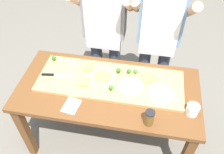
{
  "coord_description": "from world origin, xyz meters",
  "views": [
    {
      "loc": [
        0.28,
        -1.33,
        2.28
      ],
      "look_at": [
        0.03,
        0.04,
        0.87
      ],
      "focal_mm": 38.07,
      "sensor_mm": 36.0,
      "label": 1
    }
  ],
  "objects_px": {
    "broccoli_floret_center_right": "(129,71)",
    "cheese_crumble_c": "(68,61)",
    "broccoli_floret_back_right": "(111,88)",
    "cheese_crumble_d": "(60,59)",
    "pizza_slice_center": "(149,77)",
    "sauce_jar": "(149,118)",
    "broccoli_floret_front_right": "(136,71)",
    "cheese_crumble_e": "(73,61)",
    "prep_table": "(108,96)",
    "pizza_slice_near_right": "(83,83)",
    "chefs_knife": "(53,75)",
    "broccoli_floret_back_mid": "(54,58)",
    "pizza_slice_far_left": "(88,67)",
    "pizza_whole_white_garlic": "(161,94)",
    "cheese_crumble_a": "(178,100)",
    "broccoli_floret_front_mid": "(119,70)",
    "pizza_whole_cheese_artichoke": "(131,86)",
    "pizza_whole_pesto_green": "(102,77)",
    "cook_left": "(105,26)",
    "cheese_crumble_b": "(73,65)",
    "recipe_note": "(71,106)"
  },
  "relations": [
    {
      "from": "broccoli_floret_center_right",
      "to": "cheese_crumble_c",
      "type": "distance_m",
      "value": 0.59
    },
    {
      "from": "broccoli_floret_back_right",
      "to": "cheese_crumble_d",
      "type": "distance_m",
      "value": 0.61
    },
    {
      "from": "pizza_slice_center",
      "to": "sauce_jar",
      "type": "height_order",
      "value": "sauce_jar"
    },
    {
      "from": "broccoli_floret_front_right",
      "to": "sauce_jar",
      "type": "bearing_deg",
      "value": -72.35
    },
    {
      "from": "cheese_crumble_e",
      "to": "sauce_jar",
      "type": "distance_m",
      "value": 0.92
    },
    {
      "from": "prep_table",
      "to": "pizza_slice_near_right",
      "type": "distance_m",
      "value": 0.26
    },
    {
      "from": "chefs_knife",
      "to": "broccoli_floret_back_mid",
      "type": "xyz_separation_m",
      "value": [
        -0.05,
        0.19,
        0.02
      ]
    },
    {
      "from": "pizza_slice_center",
      "to": "cheese_crumble_c",
      "type": "bearing_deg",
      "value": 174.43
    },
    {
      "from": "pizza_slice_far_left",
      "to": "broccoli_floret_center_right",
      "type": "height_order",
      "value": "broccoli_floret_center_right"
    },
    {
      "from": "pizza_whole_white_garlic",
      "to": "cheese_crumble_a",
      "type": "xyz_separation_m",
      "value": [
        0.13,
        -0.04,
        -0.0
      ]
    },
    {
      "from": "pizza_whole_white_garlic",
      "to": "broccoli_floret_front_right",
      "type": "height_order",
      "value": "broccoli_floret_front_right"
    },
    {
      "from": "broccoli_floret_front_right",
      "to": "broccoli_floret_back_right",
      "type": "height_order",
      "value": "broccoli_floret_back_right"
    },
    {
      "from": "broccoli_floret_front_mid",
      "to": "cheese_crumble_e",
      "type": "distance_m",
      "value": 0.45
    },
    {
      "from": "pizza_slice_center",
      "to": "broccoli_floret_front_mid",
      "type": "xyz_separation_m",
      "value": [
        -0.27,
        0.01,
        0.03
      ]
    },
    {
      "from": "pizza_whole_cheese_artichoke",
      "to": "pizza_whole_pesto_green",
      "type": "bearing_deg",
      "value": 165.68
    },
    {
      "from": "pizza_slice_far_left",
      "to": "cook_left",
      "type": "bearing_deg",
      "value": 77.97
    },
    {
      "from": "pizza_slice_center",
      "to": "cheese_crumble_c",
      "type": "xyz_separation_m",
      "value": [
        -0.76,
        0.07,
        0.0
      ]
    },
    {
      "from": "broccoli_floret_back_right",
      "to": "cook_left",
      "type": "distance_m",
      "value": 0.68
    },
    {
      "from": "prep_table",
      "to": "cheese_crumble_b",
      "type": "bearing_deg",
      "value": 152.62
    },
    {
      "from": "chefs_knife",
      "to": "cheese_crumble_b",
      "type": "height_order",
      "value": "cheese_crumble_b"
    },
    {
      "from": "pizza_whole_cheese_artichoke",
      "to": "broccoli_floret_front_mid",
      "type": "xyz_separation_m",
      "value": [
        -0.13,
        0.14,
        0.03
      ]
    },
    {
      "from": "broccoli_floret_back_right",
      "to": "cheese_crumble_b",
      "type": "height_order",
      "value": "broccoli_floret_back_right"
    },
    {
      "from": "broccoli_floret_front_mid",
      "to": "recipe_note",
      "type": "relative_size",
      "value": 0.39
    },
    {
      "from": "pizza_slice_near_right",
      "to": "cheese_crumble_d",
      "type": "height_order",
      "value": "cheese_crumble_d"
    },
    {
      "from": "cheese_crumble_d",
      "to": "cheese_crumble_e",
      "type": "xyz_separation_m",
      "value": [
        0.12,
        -0.01,
        -0.0
      ]
    },
    {
      "from": "pizza_whole_pesto_green",
      "to": "pizza_whole_white_garlic",
      "type": "bearing_deg",
      "value": -11.74
    },
    {
      "from": "pizza_whole_pesto_green",
      "to": "cheese_crumble_d",
      "type": "xyz_separation_m",
      "value": [
        -0.44,
        0.15,
        0.0
      ]
    },
    {
      "from": "chefs_knife",
      "to": "sauce_jar",
      "type": "distance_m",
      "value": 0.93
    },
    {
      "from": "pizza_whole_cheese_artichoke",
      "to": "cheese_crumble_e",
      "type": "relative_size",
      "value": 12.39
    },
    {
      "from": "cheese_crumble_b",
      "to": "cook_left",
      "type": "relative_size",
      "value": 0.01
    },
    {
      "from": "sauce_jar",
      "to": "pizza_slice_near_right",
      "type": "bearing_deg",
      "value": 153.77
    },
    {
      "from": "cheese_crumble_b",
      "to": "cheese_crumble_d",
      "type": "relative_size",
      "value": 1.08
    },
    {
      "from": "prep_table",
      "to": "broccoli_floret_front_right",
      "type": "bearing_deg",
      "value": 41.46
    },
    {
      "from": "broccoli_floret_center_right",
      "to": "cheese_crumble_e",
      "type": "xyz_separation_m",
      "value": [
        -0.53,
        0.06,
        -0.02
      ]
    },
    {
      "from": "pizza_slice_near_right",
      "to": "cheese_crumble_b",
      "type": "distance_m",
      "value": 0.25
    },
    {
      "from": "chefs_knife",
      "to": "broccoli_floret_center_right",
      "type": "relative_size",
      "value": 5.54
    },
    {
      "from": "broccoli_floret_center_right",
      "to": "cheese_crumble_e",
      "type": "distance_m",
      "value": 0.54
    },
    {
      "from": "pizza_slice_near_right",
      "to": "sauce_jar",
      "type": "bearing_deg",
      "value": -26.23
    },
    {
      "from": "broccoli_floret_front_right",
      "to": "cheese_crumble_e",
      "type": "relative_size",
      "value": 2.94
    },
    {
      "from": "broccoli_floret_center_right",
      "to": "cook_left",
      "type": "distance_m",
      "value": 0.53
    },
    {
      "from": "broccoli_floret_back_right",
      "to": "recipe_note",
      "type": "relative_size",
      "value": 0.38
    },
    {
      "from": "prep_table",
      "to": "pizza_whole_white_garlic",
      "type": "xyz_separation_m",
      "value": [
        0.45,
        -0.02,
        0.14
      ]
    },
    {
      "from": "cheese_crumble_b",
      "to": "recipe_note",
      "type": "xyz_separation_m",
      "value": [
        0.11,
        -0.43,
        -0.04
      ]
    },
    {
      "from": "pizza_slice_center",
      "to": "broccoli_floret_center_right",
      "type": "xyz_separation_m",
      "value": [
        -0.18,
        0.02,
        0.02
      ]
    },
    {
      "from": "pizza_whole_cheese_artichoke",
      "to": "broccoli_floret_back_mid",
      "type": "bearing_deg",
      "value": 164.87
    },
    {
      "from": "pizza_slice_near_right",
      "to": "broccoli_floret_front_mid",
      "type": "height_order",
      "value": "broccoli_floret_front_mid"
    },
    {
      "from": "broccoli_floret_center_right",
      "to": "cheese_crumble_b",
      "type": "relative_size",
      "value": 2.37
    },
    {
      "from": "pizza_slice_far_left",
      "to": "broccoli_floret_front_mid",
      "type": "distance_m",
      "value": 0.29
    },
    {
      "from": "pizza_slice_far_left",
      "to": "cheese_crumble_a",
      "type": "height_order",
      "value": "same"
    },
    {
      "from": "pizza_slice_center",
      "to": "broccoli_floret_back_mid",
      "type": "relative_size",
      "value": 2.03
    }
  ]
}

